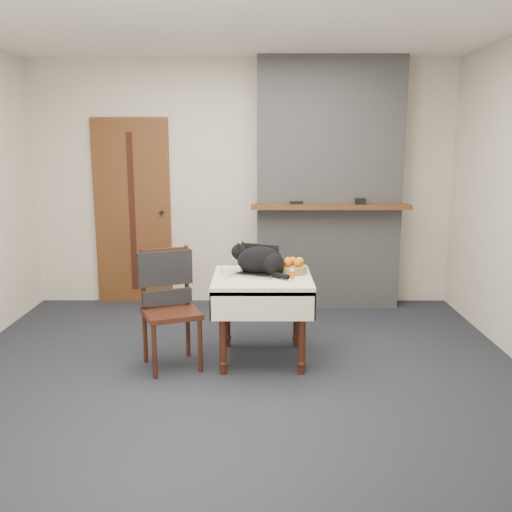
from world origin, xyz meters
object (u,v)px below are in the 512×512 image
at_px(door, 133,212).
at_px(laptop, 257,267).
at_px(cream_jar, 225,273).
at_px(chair, 168,291).
at_px(fruit_basket, 293,267).
at_px(cat, 261,261).
at_px(side_table, 262,290).
at_px(pill_bottle, 292,274).

distance_m(door, laptop, 2.16).
bearing_deg(cream_jar, chair, -178.02).
distance_m(laptop, chair, 0.74).
bearing_deg(fruit_basket, cat, -170.00).
xyz_separation_m(cream_jar, fruit_basket, (0.54, 0.16, 0.01)).
bearing_deg(fruit_basket, cream_jar, -163.88).
xyz_separation_m(side_table, cream_jar, (-0.29, -0.06, 0.15)).
distance_m(cat, chair, 0.78).
height_order(cat, chair, cat).
height_order(fruit_basket, chair, chair).
bearing_deg(door, side_table, -51.22).
distance_m(side_table, pill_bottle, 0.29).
relative_size(cat, chair, 0.52).
height_order(door, pill_bottle, door).
distance_m(laptop, cream_jar, 0.28).
bearing_deg(pill_bottle, cream_jar, 176.90).
bearing_deg(cream_jar, door, 121.55).
height_order(laptop, cream_jar, laptop).
xyz_separation_m(cat, cream_jar, (-0.28, -0.11, -0.07)).
bearing_deg(laptop, fruit_basket, 27.89).
bearing_deg(side_table, door, 128.78).
relative_size(side_table, laptop, 1.94).
height_order(laptop, pill_bottle, laptop).
bearing_deg(chair, fruit_basket, -12.27).
distance_m(door, chair, 1.96).
bearing_deg(cat, laptop, 176.14).
xyz_separation_m(laptop, cat, (0.03, -0.01, 0.05)).
bearing_deg(cat, pill_bottle, -7.30).
height_order(door, laptop, door).
distance_m(side_table, laptop, 0.19).
bearing_deg(side_table, laptop, 120.87).
xyz_separation_m(door, cream_jar, (1.10, -1.79, -0.26)).
height_order(side_table, chair, chair).
bearing_deg(chair, laptop, -10.76).
bearing_deg(door, fruit_basket, -44.87).
bearing_deg(door, cat, -50.57).
bearing_deg(side_table, chair, -174.25).
xyz_separation_m(side_table, chair, (-0.74, -0.07, 0.01)).
height_order(cream_jar, pill_bottle, cream_jar).
xyz_separation_m(cat, pill_bottle, (0.24, -0.14, -0.07)).
xyz_separation_m(side_table, fruit_basket, (0.25, 0.10, 0.16)).
distance_m(cream_jar, chair, 0.48).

